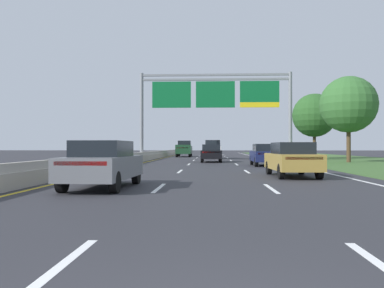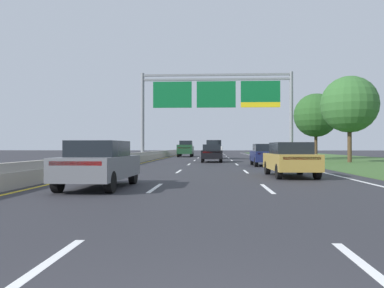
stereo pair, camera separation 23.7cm
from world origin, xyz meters
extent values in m
plane|color=#2B2B30|center=(0.00, 35.00, 0.00)|extent=(220.00, 220.00, 0.00)
cube|color=white|center=(-1.85, 1.50, 0.00)|extent=(0.14, 3.00, 0.01)
cube|color=white|center=(-1.85, 10.50, 0.00)|extent=(0.14, 3.00, 0.01)
cube|color=white|center=(-1.85, 19.50, 0.00)|extent=(0.14, 3.00, 0.01)
cube|color=white|center=(-1.85, 28.50, 0.00)|extent=(0.14, 3.00, 0.01)
cube|color=white|center=(-1.85, 37.50, 0.00)|extent=(0.14, 3.00, 0.01)
cube|color=white|center=(-1.85, 46.50, 0.00)|extent=(0.14, 3.00, 0.01)
cube|color=white|center=(-1.85, 55.50, 0.00)|extent=(0.14, 3.00, 0.01)
cube|color=white|center=(-1.85, 64.50, 0.00)|extent=(0.14, 3.00, 0.01)
cube|color=white|center=(-1.85, 73.50, 0.00)|extent=(0.14, 3.00, 0.01)
cube|color=white|center=(-1.85, 82.50, 0.00)|extent=(0.14, 3.00, 0.01)
cube|color=white|center=(1.85, 1.50, 0.00)|extent=(0.14, 3.00, 0.01)
cube|color=white|center=(1.85, 10.50, 0.00)|extent=(0.14, 3.00, 0.01)
cube|color=white|center=(1.85, 19.50, 0.00)|extent=(0.14, 3.00, 0.01)
cube|color=white|center=(1.85, 28.50, 0.00)|extent=(0.14, 3.00, 0.01)
cube|color=white|center=(1.85, 37.50, 0.00)|extent=(0.14, 3.00, 0.01)
cube|color=white|center=(1.85, 46.50, 0.00)|extent=(0.14, 3.00, 0.01)
cube|color=white|center=(1.85, 55.50, 0.00)|extent=(0.14, 3.00, 0.01)
cube|color=white|center=(1.85, 64.50, 0.00)|extent=(0.14, 3.00, 0.01)
cube|color=white|center=(1.85, 73.50, 0.00)|extent=(0.14, 3.00, 0.01)
cube|color=white|center=(1.85, 82.50, 0.00)|extent=(0.14, 3.00, 0.01)
cube|color=white|center=(5.90, 35.00, 0.00)|extent=(0.16, 106.00, 0.01)
cube|color=gold|center=(-5.90, 35.00, 0.00)|extent=(0.16, 106.00, 0.01)
cube|color=#3D602D|center=(13.95, 35.00, 0.01)|extent=(14.00, 110.00, 0.02)
cube|color=#A8A399|center=(-6.60, 35.00, 0.28)|extent=(0.60, 110.00, 0.55)
cube|color=#A8A399|center=(-6.60, 35.00, 0.70)|extent=(0.25, 110.00, 0.30)
cylinder|color=gray|center=(-7.05, 37.07, 4.36)|extent=(0.36, 0.36, 8.72)
cylinder|color=gray|center=(7.65, 37.07, 4.36)|extent=(0.36, 0.36, 8.72)
cube|color=gray|center=(0.30, 37.07, 8.49)|extent=(14.70, 0.24, 0.20)
cube|color=gray|center=(0.30, 37.07, 8.04)|extent=(14.70, 0.24, 0.20)
cube|color=#0C602D|center=(-4.03, 36.89, 6.52)|extent=(3.83, 0.12, 2.59)
cube|color=#0C602D|center=(0.30, 36.89, 6.52)|extent=(3.83, 0.12, 2.59)
cube|color=#0C602D|center=(4.63, 36.89, 6.77)|extent=(3.83, 0.12, 2.09)
cube|color=yellow|center=(4.63, 36.89, 5.48)|extent=(3.83, 0.12, 0.50)
cube|color=#193D23|center=(-3.79, 51.97, 0.92)|extent=(2.03, 5.41, 1.00)
cube|color=black|center=(-3.80, 52.82, 1.81)|extent=(1.73, 1.91, 0.78)
cube|color=#B21414|center=(-3.78, 49.31, 1.22)|extent=(1.68, 0.09, 0.12)
cube|color=#193D23|center=(-3.78, 50.24, 1.52)|extent=(2.01, 1.95, 0.20)
cylinder|color=black|center=(-4.65, 53.80, 0.42)|extent=(0.30, 0.84, 0.84)
cylinder|color=black|center=(-2.95, 53.81, 0.42)|extent=(0.30, 0.84, 0.84)
cylinder|color=black|center=(-4.63, 50.13, 0.42)|extent=(0.30, 0.84, 0.84)
cylinder|color=black|center=(-2.93, 50.14, 0.42)|extent=(0.30, 0.84, 0.84)
cube|color=#161E47|center=(3.77, 26.35, 0.69)|extent=(1.83, 4.40, 0.72)
cube|color=black|center=(3.77, 26.30, 1.31)|extent=(1.57, 2.30, 0.52)
cube|color=#B21414|center=(3.77, 24.19, 0.91)|extent=(1.53, 0.08, 0.12)
cylinder|color=black|center=(2.96, 27.85, 0.33)|extent=(0.22, 0.66, 0.66)
cylinder|color=black|center=(4.56, 27.85, 0.33)|extent=(0.22, 0.66, 0.66)
cylinder|color=black|center=(2.97, 24.85, 0.33)|extent=(0.22, 0.66, 0.66)
cylinder|color=black|center=(4.57, 24.86, 0.33)|extent=(0.22, 0.66, 0.66)
cube|color=black|center=(-0.11, 33.25, 0.69)|extent=(1.83, 4.41, 0.72)
cube|color=black|center=(-0.11, 33.20, 1.31)|extent=(1.57, 2.30, 0.52)
cube|color=#B21414|center=(-0.10, 31.09, 0.91)|extent=(1.53, 0.08, 0.12)
cylinder|color=black|center=(-0.91, 34.74, 0.33)|extent=(0.22, 0.66, 0.66)
cylinder|color=black|center=(0.69, 34.75, 0.33)|extent=(0.22, 0.66, 0.66)
cylinder|color=black|center=(-0.90, 31.75, 0.33)|extent=(0.22, 0.66, 0.66)
cylinder|color=black|center=(0.70, 31.75, 0.33)|extent=(0.22, 0.66, 0.66)
cube|color=slate|center=(-3.72, 10.44, 0.69)|extent=(1.93, 4.44, 0.72)
cube|color=black|center=(-3.72, 10.39, 1.31)|extent=(1.62, 2.34, 0.52)
cube|color=#B21414|center=(-3.77, 8.28, 0.91)|extent=(1.53, 0.12, 0.12)
cylinder|color=black|center=(-4.48, 11.95, 0.33)|extent=(0.24, 0.67, 0.66)
cylinder|color=black|center=(-2.88, 11.91, 0.33)|extent=(0.24, 0.67, 0.66)
cylinder|color=black|center=(-4.55, 8.96, 0.33)|extent=(0.24, 0.67, 0.66)
cylinder|color=black|center=(-2.95, 8.92, 0.33)|extent=(0.24, 0.67, 0.66)
cube|color=#A38438|center=(3.59, 15.84, 0.69)|extent=(1.95, 4.45, 0.72)
cube|color=black|center=(3.59, 15.79, 1.31)|extent=(1.63, 2.34, 0.52)
cube|color=#B21414|center=(3.65, 13.68, 0.91)|extent=(1.53, 0.12, 0.12)
cylinder|color=black|center=(2.75, 17.31, 0.33)|extent=(0.24, 0.67, 0.66)
cylinder|color=black|center=(4.35, 17.35, 0.33)|extent=(0.24, 0.67, 0.66)
cylinder|color=black|center=(2.83, 14.32, 0.33)|extent=(0.24, 0.67, 0.66)
cylinder|color=black|center=(4.43, 14.36, 0.33)|extent=(0.24, 0.67, 0.66)
cube|color=silver|center=(0.10, 43.78, 0.91)|extent=(2.03, 4.75, 1.05)
cube|color=black|center=(0.10, 43.63, 1.77)|extent=(1.72, 3.04, 0.68)
cube|color=#B21414|center=(0.04, 41.47, 1.22)|extent=(1.60, 0.12, 0.12)
cylinder|color=black|center=(-0.67, 45.40, 0.38)|extent=(0.28, 0.77, 0.76)
cylinder|color=black|center=(0.96, 45.35, 0.38)|extent=(0.28, 0.77, 0.76)
cylinder|color=black|center=(-0.76, 42.20, 0.38)|extent=(0.28, 0.77, 0.76)
cylinder|color=black|center=(0.88, 42.16, 0.38)|extent=(0.28, 0.77, 0.76)
cylinder|color=#4C3823|center=(11.85, 32.82, 1.54)|extent=(0.36, 0.36, 3.09)
sphere|color=#33662D|center=(11.85, 32.82, 5.05)|extent=(4.91, 4.91, 4.91)
cylinder|color=#4C3823|center=(11.92, 44.71, 1.50)|extent=(0.36, 0.36, 3.00)
sphere|color=#285623|center=(11.92, 44.71, 5.03)|extent=(5.07, 5.07, 5.07)
camera|label=1|loc=(-0.12, -2.84, 1.38)|focal=37.72mm
camera|label=2|loc=(0.12, -2.83, 1.38)|focal=37.72mm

